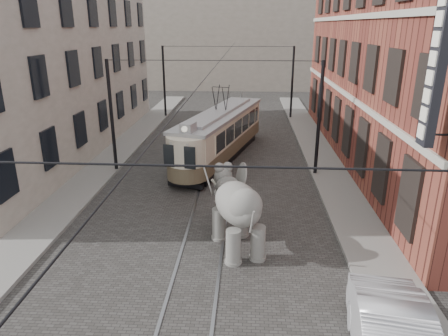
{
  "coord_description": "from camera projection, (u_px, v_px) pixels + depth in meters",
  "views": [
    {
      "loc": [
        1.56,
        -14.8,
        7.62
      ],
      "look_at": [
        0.63,
        0.91,
        2.1
      ],
      "focal_mm": 32.82,
      "sensor_mm": 36.0,
      "label": 1
    }
  ],
  "objects": [
    {
      "name": "catenary",
      "position": [
        212.0,
        123.0,
        20.28
      ],
      "size": [
        11.0,
        30.2,
        6.0
      ],
      "primitive_type": null,
      "color": "black",
      "rests_on": "ground"
    },
    {
      "name": "distant_block",
      "position": [
        237.0,
        30.0,
        51.92
      ],
      "size": [
        28.0,
        10.0,
        14.0
      ],
      "primitive_type": "cube",
      "color": "gray",
      "rests_on": "ground"
    },
    {
      "name": "tram_rails",
      "position": [
        207.0,
        224.0,
        16.55
      ],
      "size": [
        1.54,
        80.0,
        0.02
      ],
      "primitive_type": null,
      "color": "slate",
      "rests_on": "ground"
    },
    {
      "name": "stucco_building",
      "position": [
        43.0,
        70.0,
        24.93
      ],
      "size": [
        7.0,
        24.0,
        10.0
      ],
      "primitive_type": "cube",
      "color": "gray",
      "rests_on": "ground"
    },
    {
      "name": "ground",
      "position": [
        207.0,
        224.0,
        16.55
      ],
      "size": [
        120.0,
        120.0,
        0.0
      ],
      "primitive_type": "plane",
      "color": "#3A3836"
    },
    {
      "name": "brick_building",
      "position": [
        421.0,
        56.0,
        22.43
      ],
      "size": [
        8.0,
        26.0,
        12.0
      ],
      "primitive_type": "cube",
      "color": "maroon",
      "rests_on": "ground"
    },
    {
      "name": "sidewalk_right",
      "position": [
        358.0,
        226.0,
        16.19
      ],
      "size": [
        2.0,
        60.0,
        0.15
      ],
      "primitive_type": "cube",
      "color": "slate",
      "rests_on": "ground"
    },
    {
      "name": "sidewalk_left",
      "position": [
        51.0,
        218.0,
        16.89
      ],
      "size": [
        2.0,
        60.0,
        0.15
      ],
      "primitive_type": "cube",
      "color": "slate",
      "rests_on": "ground"
    },
    {
      "name": "tram",
      "position": [
        221.0,
        123.0,
        24.11
      ],
      "size": [
        5.01,
        11.0,
        4.28
      ],
      "primitive_type": null,
      "rotation": [
        0.0,
        0.0,
        -0.27
      ],
      "color": "beige",
      "rests_on": "ground"
    },
    {
      "name": "elephant",
      "position": [
        238.0,
        214.0,
        14.31
      ],
      "size": [
        3.85,
        5.04,
        2.74
      ],
      "primitive_type": null,
      "rotation": [
        0.0,
        0.0,
        0.35
      ],
      "color": "slate",
      "rests_on": "ground"
    }
  ]
}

